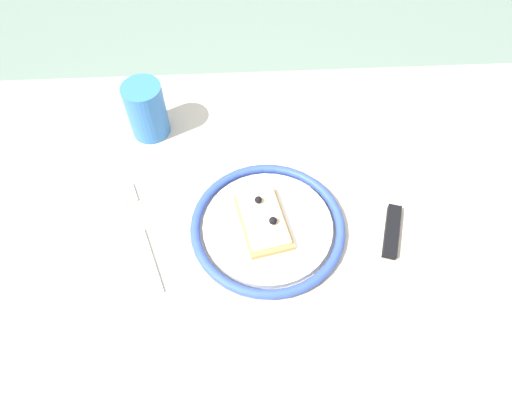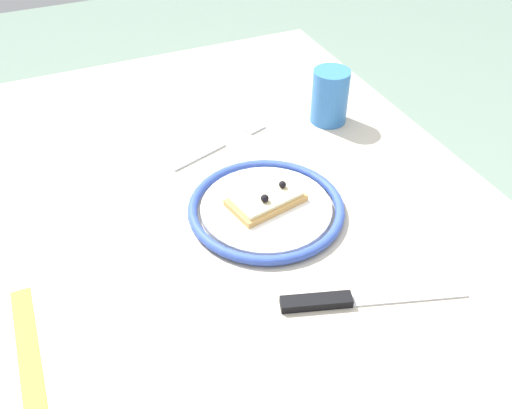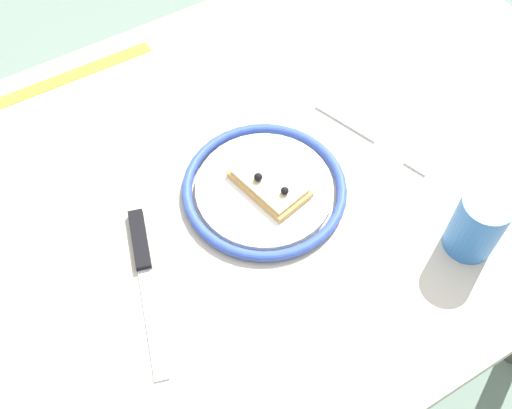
{
  "view_description": "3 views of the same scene",
  "coord_description": "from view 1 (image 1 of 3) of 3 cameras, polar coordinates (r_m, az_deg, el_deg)",
  "views": [
    {
      "loc": [
        -0.04,
        -0.33,
        1.32
      ],
      "look_at": [
        -0.02,
        0.05,
        0.74
      ],
      "focal_mm": 32.32,
      "sensor_mm": 36.0,
      "label": 1
    },
    {
      "loc": [
        0.57,
        -0.24,
        1.26
      ],
      "look_at": [
        0.02,
        0.0,
        0.75
      ],
      "focal_mm": 39.07,
      "sensor_mm": 36.0,
      "label": 2
    },
    {
      "loc": [
        0.27,
        0.45,
        1.44
      ],
      "look_at": [
        0.03,
        0.05,
        0.73
      ],
      "focal_mm": 43.74,
      "sensor_mm": 36.0,
      "label": 3
    }
  ],
  "objects": [
    {
      "name": "ground_plane",
      "position": [
        1.36,
        0.85,
        -19.46
      ],
      "size": [
        6.0,
        6.0,
        0.0
      ],
      "primitive_type": "plane",
      "color": "slate"
    },
    {
      "name": "dining_table",
      "position": [
        0.77,
        1.43,
        -8.12
      ],
      "size": [
        1.17,
        0.76,
        0.71
      ],
      "color": "#BCB29E",
      "rests_on": "ground_plane"
    },
    {
      "name": "plate",
      "position": [
        0.69,
        1.74,
        -2.74
      ],
      "size": [
        0.23,
        0.23,
        0.02
      ],
      "color": "white",
      "rests_on": "dining_table"
    },
    {
      "name": "pizza_slice_near",
      "position": [
        0.68,
        0.92,
        -2.06
      ],
      "size": [
        0.09,
        0.12,
        0.03
      ],
      "color": "tan",
      "rests_on": "plate"
    },
    {
      "name": "knife",
      "position": [
        0.74,
        16.68,
        -1.1
      ],
      "size": [
        0.09,
        0.23,
        0.01
      ],
      "color": "silver",
      "rests_on": "dining_table"
    },
    {
      "name": "fork",
      "position": [
        0.72,
        -14.0,
        -3.57
      ],
      "size": [
        0.08,
        0.2,
        0.0
      ],
      "color": "silver",
      "rests_on": "dining_table"
    },
    {
      "name": "cup",
      "position": [
        0.81,
        -13.41,
        11.3
      ],
      "size": [
        0.07,
        0.07,
        0.1
      ],
      "primitive_type": "cylinder",
      "color": "#3372BF",
      "rests_on": "dining_table"
    }
  ]
}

